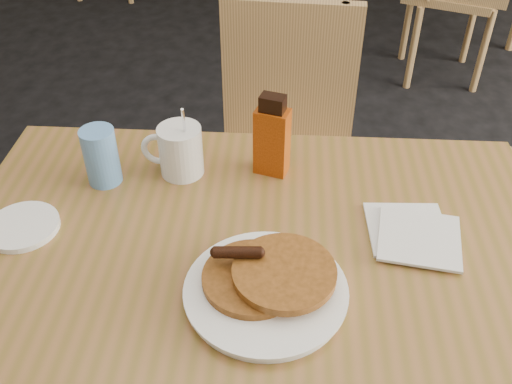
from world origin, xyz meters
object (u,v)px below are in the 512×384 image
blue_tumbler (101,156)px  syrup_bottle (272,138)px  coffee_mug (179,150)px  chair_main_far (286,130)px  pancake_plate (266,285)px  main_table (252,263)px

blue_tumbler → syrup_bottle: bearing=12.3°
coffee_mug → chair_main_far: bearing=88.7°
chair_main_far → syrup_bottle: size_ratio=5.01×
chair_main_far → pancake_plate: 0.86m
main_table → blue_tumbler: (-0.33, 0.16, 0.11)m
syrup_bottle → main_table: bearing=-79.9°
pancake_plate → blue_tumbler: 0.45m
pancake_plate → blue_tumbler: bearing=143.8°
main_table → blue_tumbler: bearing=154.0°
main_table → chair_main_far: size_ratio=1.33×
main_table → pancake_plate: 0.13m
pancake_plate → syrup_bottle: bearing=94.1°
chair_main_far → coffee_mug: bearing=-109.2°
main_table → chair_main_far: chair_main_far is taller
main_table → pancake_plate: bearing=-71.0°
coffee_mug → blue_tumbler: 0.16m
pancake_plate → coffee_mug: (-0.21, 0.31, 0.04)m
main_table → pancake_plate: size_ratio=4.42×
pancake_plate → coffee_mug: coffee_mug is taller
main_table → chair_main_far: (0.01, 0.72, -0.17)m
pancake_plate → syrup_bottle: (-0.02, 0.34, 0.06)m
coffee_mug → syrup_bottle: 0.19m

